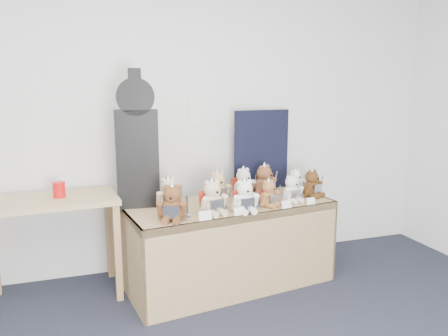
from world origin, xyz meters
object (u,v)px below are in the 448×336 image
object	(u,v)px
teddy_front_far_left	(172,204)
teddy_back_end	(295,182)
teddy_front_end	(312,184)
teddy_front_left	(213,199)
teddy_back_right	(265,181)
teddy_front_right	(269,194)
teddy_front_centre	(245,197)
teddy_back_far_left	(172,197)
teddy_back_centre_right	(244,184)
red_cup	(59,190)
teddy_back_left	(168,193)
teddy_back_centre_left	(218,188)
side_table	(52,214)
display_table	(233,223)
teddy_front_far_right	(292,189)
guitar_case	(137,141)

from	to	relation	value
teddy_front_far_left	teddy_back_end	distance (m)	1.31
teddy_front_end	teddy_front_left	bearing A→B (deg)	167.02
teddy_back_right	teddy_back_end	distance (m)	0.31
teddy_front_right	teddy_back_right	size ratio (longest dim) A/B	0.80
teddy_front_centre	teddy_back_far_left	size ratio (longest dim) A/B	1.35
teddy_back_centre_right	teddy_front_centre	bearing A→B (deg)	-129.05
red_cup	teddy_front_end	size ratio (longest dim) A/B	0.45
teddy_back_left	teddy_back_end	bearing A→B (deg)	9.28
teddy_front_left	teddy_back_centre_left	world-z (taller)	teddy_front_left
teddy_front_far_left	teddy_front_right	distance (m)	0.81
side_table	teddy_back_centre_left	xyz separation A→B (m)	(1.30, -0.10, 0.13)
red_cup	teddy_back_centre_right	bearing A→B (deg)	-0.71
display_table	teddy_front_centre	xyz separation A→B (m)	(0.02, -0.19, 0.26)
teddy_front_right	teddy_back_centre_left	world-z (taller)	teddy_back_centre_left
teddy_front_far_right	teddy_front_end	world-z (taller)	teddy_front_end
teddy_front_centre	teddy_back_left	size ratio (longest dim) A/B	1.05
teddy_back_end	teddy_back_centre_right	bearing A→B (deg)	154.78
guitar_case	teddy_front_far_left	world-z (taller)	guitar_case
side_table	red_cup	distance (m)	0.20
teddy_front_far_left	teddy_back_left	world-z (taller)	teddy_front_far_left
red_cup	teddy_back_right	size ratio (longest dim) A/B	0.39
teddy_back_centre_left	teddy_back_right	xyz separation A→B (m)	(0.45, 0.06, 0.01)
teddy_back_left	teddy_front_centre	bearing A→B (deg)	-27.26
teddy_front_far_right	red_cup	bearing A→B (deg)	157.98
display_table	teddy_back_end	bearing A→B (deg)	11.62
guitar_case	teddy_back_centre_left	distance (m)	0.77
guitar_case	teddy_back_centre_right	xyz separation A→B (m)	(0.91, 0.05, -0.41)
red_cup	teddy_front_right	distance (m)	1.62
display_table	teddy_back_centre_right	size ratio (longest dim) A/B	6.13
side_table	teddy_front_centre	distance (m)	1.48
teddy_front_far_right	teddy_back_centre_right	xyz separation A→B (m)	(-0.32, 0.28, 0.01)
side_table	teddy_front_far_right	world-z (taller)	teddy_front_far_right
side_table	teddy_front_far_right	xyz separation A→B (m)	(1.88, -0.30, 0.12)
red_cup	display_table	bearing A→B (deg)	-11.32
teddy_front_left	teddy_front_right	world-z (taller)	teddy_front_left
teddy_front_end	teddy_back_far_left	bearing A→B (deg)	151.21
teddy_front_far_right	teddy_back_far_left	size ratio (longest dim) A/B	1.21
teddy_front_centre	teddy_front_far_right	bearing A→B (deg)	17.41
teddy_front_centre	teddy_back_right	size ratio (longest dim) A/B	0.93
teddy_front_right	teddy_back_centre_right	xyz separation A→B (m)	(-0.08, 0.36, 0.02)
display_table	teddy_front_end	distance (m)	0.79
teddy_back_right	teddy_back_end	world-z (taller)	teddy_back_right
teddy_front_far_left	teddy_front_end	distance (m)	1.32
teddy_front_right	teddy_front_end	size ratio (longest dim) A/B	0.92
teddy_front_end	teddy_back_left	bearing A→B (deg)	150.63
display_table	teddy_front_far_left	xyz separation A→B (m)	(-0.55, -0.23, 0.27)
guitar_case	teddy_front_left	world-z (taller)	guitar_case
teddy_front_far_left	teddy_back_far_left	world-z (taller)	teddy_front_far_left
teddy_front_end	teddy_back_end	world-z (taller)	teddy_front_end
teddy_front_far_right	teddy_back_centre_left	size ratio (longest dim) A/B	0.89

